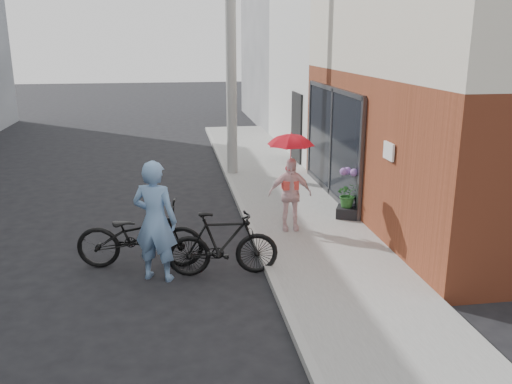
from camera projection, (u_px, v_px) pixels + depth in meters
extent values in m
plane|color=black|center=(208.00, 265.00, 9.14)|extent=(80.00, 80.00, 0.00)
cube|color=gray|center=(302.00, 218.00, 11.34)|extent=(2.20, 24.00, 0.12)
cube|color=#9E9E99|center=(247.00, 221.00, 11.16)|extent=(0.12, 24.00, 0.12)
cube|color=black|center=(332.00, 142.00, 12.56)|extent=(0.06, 3.80, 2.40)
cube|color=white|center=(389.00, 151.00, 9.30)|extent=(0.04, 0.40, 0.30)
cube|color=silver|center=(405.00, 44.00, 17.81)|extent=(8.00, 6.00, 7.00)
cube|color=slate|center=(340.00, 43.00, 24.46)|extent=(8.00, 8.00, 7.00)
cylinder|color=#9E9E99|center=(231.00, 46.00, 14.05)|extent=(0.28, 0.28, 7.00)
imported|color=#6C92C1|center=(155.00, 221.00, 8.37)|extent=(0.83, 0.69, 1.93)
imported|color=black|center=(140.00, 236.00, 8.94)|extent=(2.16, 0.97, 1.10)
imported|color=black|center=(223.00, 244.00, 8.63)|extent=(1.79, 0.58, 1.06)
imported|color=beige|center=(290.00, 194.00, 10.33)|extent=(0.85, 0.40, 1.41)
imported|color=red|center=(291.00, 139.00, 10.03)|extent=(0.84, 0.84, 0.74)
cube|color=black|center=(347.00, 212.00, 11.18)|extent=(0.56, 0.56, 0.22)
imported|color=#275E25|center=(348.00, 195.00, 11.08)|extent=(0.48, 0.41, 0.53)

